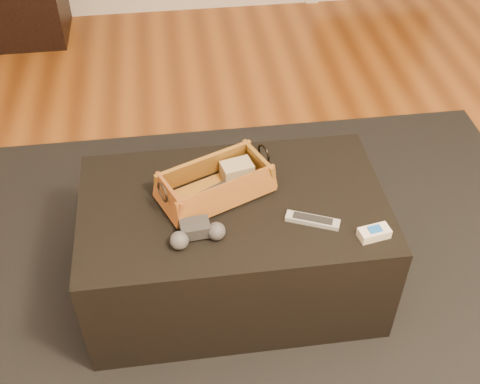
{
  "coord_description": "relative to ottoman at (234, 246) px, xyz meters",
  "views": [
    {
      "loc": [
        -0.12,
        -0.96,
        1.78
      ],
      "look_at": [
        0.06,
        0.42,
        0.49
      ],
      "focal_mm": 45.0,
      "sensor_mm": 36.0,
      "label": 1
    }
  ],
  "objects": [
    {
      "name": "baseboard",
      "position": [
        -0.04,
        2.29,
        -0.16
      ],
      "size": [
        5.0,
        0.04,
        0.12
      ],
      "primitive_type": "cube",
      "color": "white",
      "rests_on": "floor"
    },
    {
      "name": "tv_remote",
      "position": [
        -0.06,
        0.02,
        0.23
      ],
      "size": [
        0.19,
        0.13,
        0.02
      ],
      "primitive_type": "cube",
      "rotation": [
        0.0,
        0.0,
        0.51
      ],
      "color": "black",
      "rests_on": "wicker_basket"
    },
    {
      "name": "wicker_basket",
      "position": [
        -0.05,
        0.04,
        0.25
      ],
      "size": [
        0.41,
        0.32,
        0.13
      ],
      "color": "#B17627",
      "rests_on": "ottoman"
    },
    {
      "name": "game_controller",
      "position": [
        -0.13,
        -0.15,
        0.24
      ],
      "size": [
        0.18,
        0.11,
        0.06
      ],
      "color": "#29292B",
      "rests_on": "ottoman"
    },
    {
      "name": "ottoman",
      "position": [
        0.0,
        0.0,
        0.0
      ],
      "size": [
        1.0,
        0.6,
        0.42
      ],
      "primitive_type": "cube",
      "color": "black",
      "rests_on": "area_rug"
    },
    {
      "name": "area_rug",
      "position": [
        -0.0,
        -0.05,
        -0.22
      ],
      "size": [
        2.6,
        2.0,
        0.01
      ],
      "primitive_type": "cube",
      "color": "black",
      "rests_on": "floor"
    },
    {
      "name": "silver_remote",
      "position": [
        0.23,
        -0.12,
        0.22
      ],
      "size": [
        0.17,
        0.1,
        0.02
      ],
      "color": "#ADB0B5",
      "rests_on": "ottoman"
    },
    {
      "name": "cream_gadget",
      "position": [
        0.41,
        -0.21,
        0.23
      ],
      "size": [
        0.1,
        0.06,
        0.04
      ],
      "color": "silver",
      "rests_on": "ottoman"
    },
    {
      "name": "cloth_bundle",
      "position": [
        0.03,
        0.11,
        0.25
      ],
      "size": [
        0.11,
        0.09,
        0.06
      ],
      "primitive_type": "cube",
      "rotation": [
        0.0,
        0.0,
        0.23
      ],
      "color": "tan",
      "rests_on": "wicker_basket"
    }
  ]
}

